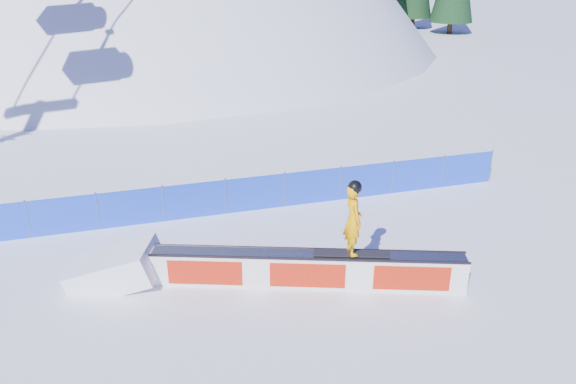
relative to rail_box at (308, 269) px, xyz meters
name	(u,v)px	position (x,y,z in m)	size (l,w,h in m)	color
ground	(221,291)	(-2.21, 0.37, -0.48)	(160.00, 160.00, 0.00)	white
snow_hill	(158,221)	(-2.21, 42.37, -18.48)	(64.00, 64.00, 64.00)	silver
safety_fence	(195,200)	(-2.21, 4.87, 0.13)	(22.05, 0.05, 1.30)	blue
rail_box	(308,269)	(0.00, 0.00, 0.00)	(7.79, 3.19, 0.97)	white
snow_ramp	(117,280)	(-4.75, 1.66, -0.48)	(2.22, 1.48, 0.83)	white
snowboarder	(353,219)	(1.04, -0.36, 1.47)	(1.92, 0.96, 2.00)	black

